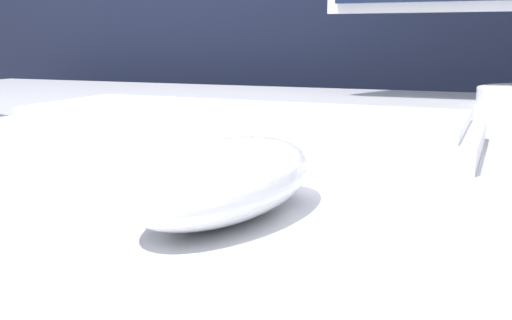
# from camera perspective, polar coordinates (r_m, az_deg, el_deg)

# --- Properties ---
(partition_panel) EXTENTS (5.00, 0.03, 1.47)m
(partition_panel) POSITION_cam_1_polar(r_m,az_deg,el_deg) (1.07, 19.58, 6.70)
(partition_panel) COLOR black
(partition_panel) RESTS_ON ground_plane
(computer_mouse_near) EXTENTS (0.08, 0.13, 0.03)m
(computer_mouse_near) POSITION_cam_1_polar(r_m,az_deg,el_deg) (0.26, -2.79, -1.83)
(computer_mouse_near) COLOR white
(computer_mouse_near) RESTS_ON desk
(keyboard) EXTENTS (0.37, 0.15, 0.02)m
(keyboard) POSITION_cam_1_polar(r_m,az_deg,el_deg) (0.47, -1.73, 3.40)
(keyboard) COLOR silver
(keyboard) RESTS_ON desk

